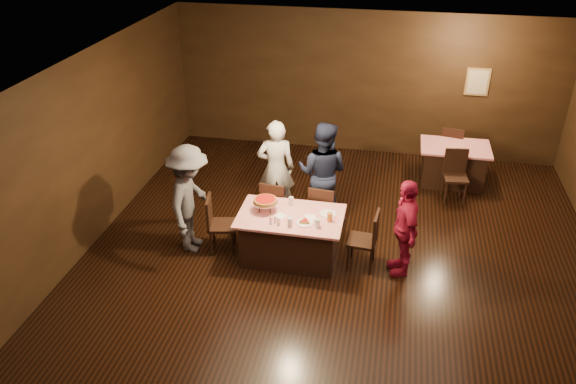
{
  "coord_description": "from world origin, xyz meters",
  "views": [
    {
      "loc": [
        0.62,
        -6.35,
        5.23
      ],
      "look_at": [
        -0.86,
        1.06,
        1.0
      ],
      "focal_mm": 35.0,
      "sensor_mm": 36.0,
      "label": 1
    }
  ],
  "objects_px": {
    "glass_front_left": "(290,222)",
    "chair_far_left": "(276,205)",
    "diner_red_shirt": "(405,227)",
    "back_table": "(453,164)",
    "chair_end_left": "(222,224)",
    "chair_back_far": "(452,147)",
    "main_table": "(291,237)",
    "diner_navy_hoodie": "(322,173)",
    "chair_far_right": "(323,210)",
    "chair_back_near": "(456,177)",
    "chair_end_right": "(362,240)",
    "glass_front_right": "(318,223)",
    "glass_amber": "(330,217)",
    "glass_back": "(291,201)",
    "diner_grey_knit": "(190,199)",
    "diner_white_jacket": "(276,169)",
    "plate_empty": "(328,214)",
    "pizza_stand": "(265,201)"
  },
  "relations": [
    {
      "from": "back_table",
      "to": "chair_far_left",
      "type": "height_order",
      "value": "chair_far_left"
    },
    {
      "from": "chair_far_left",
      "to": "chair_end_right",
      "type": "xyz_separation_m",
      "value": [
        1.5,
        -0.75,
        0.0
      ]
    },
    {
      "from": "glass_front_left",
      "to": "chair_end_right",
      "type": "bearing_deg",
      "value": 15.95
    },
    {
      "from": "glass_front_left",
      "to": "chair_far_left",
      "type": "bearing_deg",
      "value": 113.2
    },
    {
      "from": "chair_far_left",
      "to": "diner_red_shirt",
      "type": "bearing_deg",
      "value": 166.71
    },
    {
      "from": "pizza_stand",
      "to": "diner_white_jacket",
      "type": "bearing_deg",
      "value": 95.08
    },
    {
      "from": "diner_grey_knit",
      "to": "glass_amber",
      "type": "distance_m",
      "value": 2.18
    },
    {
      "from": "main_table",
      "to": "pizza_stand",
      "type": "relative_size",
      "value": 4.21
    },
    {
      "from": "back_table",
      "to": "glass_front_right",
      "type": "height_order",
      "value": "glass_front_right"
    },
    {
      "from": "pizza_stand",
      "to": "glass_back",
      "type": "height_order",
      "value": "pizza_stand"
    },
    {
      "from": "chair_end_right",
      "to": "diner_navy_hoodie",
      "type": "height_order",
      "value": "diner_navy_hoodie"
    },
    {
      "from": "chair_back_far",
      "to": "glass_front_left",
      "type": "xyz_separation_m",
      "value": [
        -2.56,
        -3.98,
        0.37
      ]
    },
    {
      "from": "plate_empty",
      "to": "glass_amber",
      "type": "height_order",
      "value": "glass_amber"
    },
    {
      "from": "chair_far_left",
      "to": "chair_end_left",
      "type": "bearing_deg",
      "value": 53.42
    },
    {
      "from": "pizza_stand",
      "to": "plate_empty",
      "type": "xyz_separation_m",
      "value": [
        0.95,
        0.1,
        -0.17
      ]
    },
    {
      "from": "chair_end_right",
      "to": "glass_front_left",
      "type": "bearing_deg",
      "value": -69.38
    },
    {
      "from": "chair_back_far",
      "to": "glass_back",
      "type": "distance_m",
      "value": 4.32
    },
    {
      "from": "plate_empty",
      "to": "glass_front_left",
      "type": "height_order",
      "value": "glass_front_left"
    },
    {
      "from": "chair_end_right",
      "to": "chair_far_left",
      "type": "bearing_deg",
      "value": -111.89
    },
    {
      "from": "plate_empty",
      "to": "glass_front_right",
      "type": "distance_m",
      "value": 0.42
    },
    {
      "from": "diner_navy_hoodie",
      "to": "glass_front_left",
      "type": "xyz_separation_m",
      "value": [
        -0.25,
        -1.53,
        -0.06
      ]
    },
    {
      "from": "back_table",
      "to": "chair_far_left",
      "type": "relative_size",
      "value": 1.37
    },
    {
      "from": "diner_white_jacket",
      "to": "pizza_stand",
      "type": "bearing_deg",
      "value": 81.56
    },
    {
      "from": "chair_back_near",
      "to": "diner_navy_hoodie",
      "type": "xyz_separation_m",
      "value": [
        -2.3,
        -1.15,
        0.43
      ]
    },
    {
      "from": "diner_white_jacket",
      "to": "diner_red_shirt",
      "type": "xyz_separation_m",
      "value": [
        2.21,
        -1.28,
        -0.11
      ]
    },
    {
      "from": "diner_grey_knit",
      "to": "glass_front_left",
      "type": "xyz_separation_m",
      "value": [
        1.63,
        -0.27,
        -0.05
      ]
    },
    {
      "from": "diner_navy_hoodie",
      "to": "pizza_stand",
      "type": "relative_size",
      "value": 4.76
    },
    {
      "from": "chair_end_right",
      "to": "glass_back",
      "type": "relative_size",
      "value": 6.79
    },
    {
      "from": "chair_far_left",
      "to": "diner_red_shirt",
      "type": "relative_size",
      "value": 0.61
    },
    {
      "from": "back_table",
      "to": "diner_red_shirt",
      "type": "relative_size",
      "value": 0.84
    },
    {
      "from": "chair_end_right",
      "to": "glass_back",
      "type": "distance_m",
      "value": 1.24
    },
    {
      "from": "chair_back_near",
      "to": "chair_back_far",
      "type": "height_order",
      "value": "same"
    },
    {
      "from": "chair_end_left",
      "to": "diner_grey_knit",
      "type": "relative_size",
      "value": 0.53
    },
    {
      "from": "main_table",
      "to": "glass_back",
      "type": "relative_size",
      "value": 11.43
    },
    {
      "from": "plate_empty",
      "to": "glass_front_left",
      "type": "bearing_deg",
      "value": -138.01
    },
    {
      "from": "diner_red_shirt",
      "to": "glass_front_right",
      "type": "xyz_separation_m",
      "value": [
        -1.25,
        -0.25,
        0.07
      ]
    },
    {
      "from": "chair_back_near",
      "to": "diner_red_shirt",
      "type": "height_order",
      "value": "diner_red_shirt"
    },
    {
      "from": "chair_end_left",
      "to": "chair_back_far",
      "type": "relative_size",
      "value": 1.0
    },
    {
      "from": "diner_white_jacket",
      "to": "glass_front_left",
      "type": "distance_m",
      "value": 1.68
    },
    {
      "from": "chair_far_left",
      "to": "glass_amber",
      "type": "distance_m",
      "value": 1.33
    },
    {
      "from": "glass_front_right",
      "to": "diner_grey_knit",
      "type": "bearing_deg",
      "value": 173.92
    },
    {
      "from": "pizza_stand",
      "to": "glass_amber",
      "type": "xyz_separation_m",
      "value": [
        1.0,
        -0.1,
        -0.11
      ]
    },
    {
      "from": "plate_empty",
      "to": "diner_red_shirt",
      "type": "bearing_deg",
      "value": -7.63
    },
    {
      "from": "plate_empty",
      "to": "glass_front_left",
      "type": "distance_m",
      "value": 0.68
    },
    {
      "from": "main_table",
      "to": "diner_navy_hoodie",
      "type": "relative_size",
      "value": 0.88
    },
    {
      "from": "diner_red_shirt",
      "to": "back_table",
      "type": "bearing_deg",
      "value": 150.14
    },
    {
      "from": "chair_far_right",
      "to": "chair_back_near",
      "type": "xyz_separation_m",
      "value": [
        2.21,
        1.63,
        0.0
      ]
    },
    {
      "from": "chair_far_left",
      "to": "diner_grey_knit",
      "type": "distance_m",
      "value": 1.48
    },
    {
      "from": "chair_far_right",
      "to": "diner_white_jacket",
      "type": "distance_m",
      "value": 1.13
    },
    {
      "from": "chair_far_left",
      "to": "diner_red_shirt",
      "type": "xyz_separation_m",
      "value": [
        2.1,
        -0.75,
        0.3
      ]
    }
  ]
}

